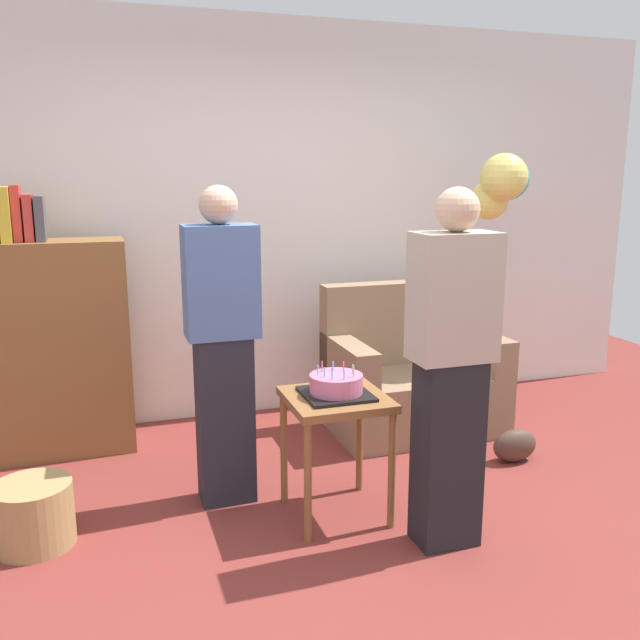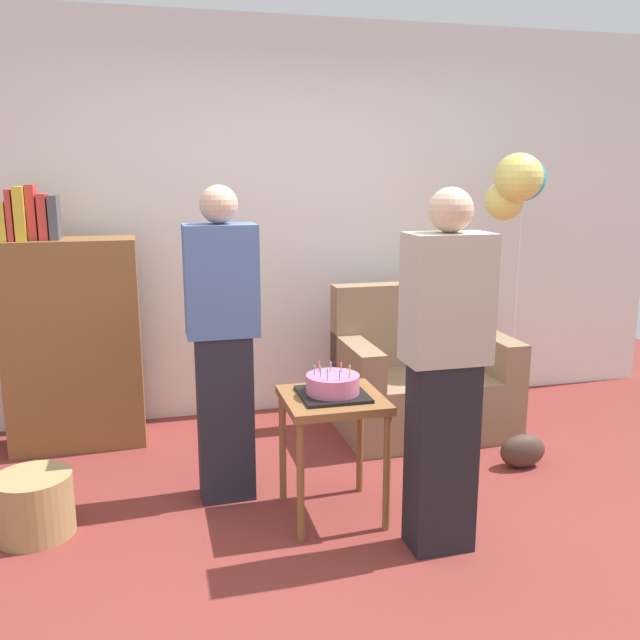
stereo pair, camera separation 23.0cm
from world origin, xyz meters
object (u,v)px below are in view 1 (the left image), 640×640
object	(u,v)px
balloon_bunch	(502,183)
birthday_cake	(336,386)
bookshelf	(59,343)
person_blowing_candles	(223,346)
person_holding_cake	(451,370)
handbag	(515,445)
wicker_basket	(33,514)
couch	(411,378)
side_table	(336,414)

from	to	relation	value
balloon_bunch	birthday_cake	bearing A→B (deg)	-146.71
bookshelf	person_blowing_candles	bearing A→B (deg)	-48.62
bookshelf	person_holding_cake	xyz separation A→B (m)	(1.71, -1.68, 0.15)
person_blowing_candles	person_holding_cake	bearing A→B (deg)	-31.14
birthday_cake	person_blowing_candles	bearing A→B (deg)	145.18
bookshelf	handbag	world-z (taller)	bookshelf
balloon_bunch	bookshelf	bearing A→B (deg)	174.09
bookshelf	wicker_basket	xyz separation A→B (m)	(-0.10, -1.12, -0.53)
couch	handbag	xyz separation A→B (m)	(0.34, -0.72, -0.24)
wicker_basket	handbag	world-z (taller)	wicker_basket
person_blowing_candles	handbag	xyz separation A→B (m)	(1.71, -0.07, -0.73)
bookshelf	side_table	distance (m)	1.84
bookshelf	handbag	size ratio (longest dim) A/B	5.78
wicker_basket	balloon_bunch	world-z (taller)	balloon_bunch
couch	wicker_basket	bearing A→B (deg)	-160.19
couch	bookshelf	bearing A→B (deg)	172.47
side_table	handbag	xyz separation A→B (m)	(1.22, 0.27, -0.43)
bookshelf	wicker_basket	world-z (taller)	bookshelf
couch	wicker_basket	world-z (taller)	couch
bookshelf	side_table	size ratio (longest dim) A/B	2.59
person_blowing_candles	handbag	bearing A→B (deg)	6.53
person_blowing_candles	birthday_cake	bearing A→B (deg)	-25.82
couch	handbag	world-z (taller)	couch
bookshelf	balloon_bunch	distance (m)	2.98
bookshelf	birthday_cake	distance (m)	1.83
wicker_basket	side_table	bearing A→B (deg)	-6.34
bookshelf	person_holding_cake	distance (m)	2.40
bookshelf	handbag	bearing A→B (deg)	-21.74
bookshelf	side_table	world-z (taller)	bookshelf
bookshelf	balloon_bunch	world-z (taller)	balloon_bunch
birthday_cake	handbag	size ratio (longest dim) A/B	1.14
person_blowing_candles	person_holding_cake	world-z (taller)	same
person_blowing_candles	wicker_basket	distance (m)	1.17
bookshelf	balloon_bunch	xyz separation A→B (m)	(2.82, -0.29, 0.93)
birthday_cake	handbag	bearing A→B (deg)	12.22
person_blowing_candles	wicker_basket	world-z (taller)	person_blowing_candles
couch	balloon_bunch	distance (m)	1.42
handbag	person_blowing_candles	bearing A→B (deg)	177.53
birthday_cake	handbag	xyz separation A→B (m)	(1.22, 0.27, -0.57)
couch	person_blowing_candles	size ratio (longest dim) A/B	0.67
birthday_cake	person_holding_cake	world-z (taller)	person_holding_cake
side_table	person_holding_cake	world-z (taller)	person_holding_cake
handbag	balloon_bunch	bearing A→B (deg)	68.98
person_blowing_candles	balloon_bunch	world-z (taller)	balloon_bunch
side_table	person_blowing_candles	size ratio (longest dim) A/B	0.38
person_blowing_candles	side_table	bearing A→B (deg)	-25.82
handbag	bookshelf	bearing A→B (deg)	158.26
bookshelf	balloon_bunch	size ratio (longest dim) A/B	0.89
birthday_cake	person_holding_cake	xyz separation A→B (m)	(0.39, -0.40, 0.16)
birthday_cake	person_blowing_candles	xyz separation A→B (m)	(-0.49, 0.34, 0.16)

